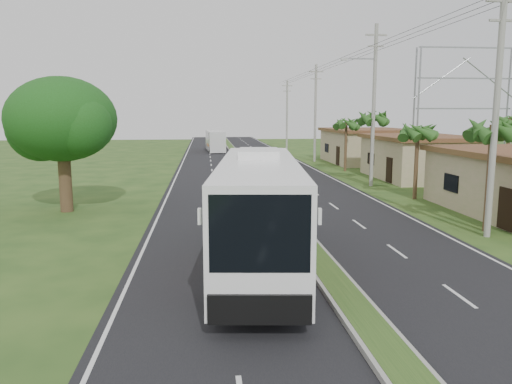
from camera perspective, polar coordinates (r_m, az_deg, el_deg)
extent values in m
plane|color=#254519|center=(20.00, 6.35, -7.07)|extent=(180.00, 180.00, 0.00)
cube|color=black|center=(39.39, 0.24, 0.94)|extent=(14.00, 160.00, 0.02)
cube|color=gray|center=(39.37, 0.24, 1.06)|extent=(1.20, 160.00, 0.17)
cube|color=#254519|center=(39.36, 0.24, 1.19)|extent=(0.95, 160.00, 0.02)
cube|color=silver|center=(39.26, -9.53, 0.77)|extent=(0.12, 160.00, 0.01)
cube|color=silver|center=(40.64, 9.68, 1.04)|extent=(0.12, 160.00, 0.01)
cube|color=tan|center=(44.79, 18.11, 3.61)|extent=(7.00, 10.00, 3.35)
cube|color=#582B1F|center=(44.67, 18.22, 5.95)|extent=(7.60, 10.60, 0.32)
cube|color=tan|center=(57.82, 12.51, 5.02)|extent=(8.00, 11.00, 3.50)
cube|color=#582B1F|center=(57.73, 12.57, 6.91)|extent=(8.60, 11.60, 0.32)
cylinder|color=#473321|center=(25.61, 25.06, 1.37)|extent=(0.26, 0.26, 5.00)
cylinder|color=#473321|center=(33.77, 17.84, 3.08)|extent=(0.26, 0.26, 4.60)
cylinder|color=#473321|center=(40.03, 13.07, 4.71)|extent=(0.26, 0.26, 5.40)
cylinder|color=#473321|center=(48.77, 10.21, 5.17)|extent=(0.26, 0.26, 4.80)
cylinder|color=#473321|center=(40.21, 26.79, 3.86)|extent=(0.26, 0.26, 5.20)
cylinder|color=#473321|center=(30.05, -20.99, 1.66)|extent=(0.70, 0.70, 4.00)
ellipsoid|color=#1A4813|center=(29.84, -21.33, 7.77)|extent=(6.00, 6.00, 4.68)
sphere|color=#1A4813|center=(31.02, -23.40, 6.74)|extent=(3.80, 3.80, 3.80)
sphere|color=#1A4813|center=(28.58, -19.49, 7.24)|extent=(3.40, 3.40, 3.40)
cylinder|color=gray|center=(24.31, 25.72, 8.07)|extent=(0.28, 0.28, 11.00)
cube|color=gray|center=(24.76, 26.50, 18.99)|extent=(1.60, 0.12, 0.12)
cube|color=gray|center=(24.62, 26.36, 17.16)|extent=(1.20, 0.10, 0.10)
cylinder|color=gray|center=(38.89, 13.30, 9.45)|extent=(0.28, 0.28, 12.00)
cube|color=gray|center=(39.30, 13.59, 17.05)|extent=(1.60, 0.12, 0.12)
cube|color=gray|center=(39.19, 13.54, 15.89)|extent=(1.20, 0.10, 0.10)
cube|color=gray|center=(38.72, 11.76, 14.70)|extent=(2.40, 0.10, 0.10)
cylinder|color=gray|center=(58.17, 6.80, 8.89)|extent=(0.28, 0.28, 11.00)
cube|color=gray|center=(58.36, 6.88, 13.51)|extent=(1.60, 0.12, 0.12)
cube|color=gray|center=(58.30, 6.87, 12.73)|extent=(1.20, 0.10, 0.10)
cylinder|color=gray|center=(77.81, 3.56, 8.75)|extent=(0.28, 0.28, 10.50)
cube|color=gray|center=(77.93, 3.59, 12.03)|extent=(1.60, 0.12, 0.12)
cube|color=gray|center=(77.89, 3.59, 11.44)|extent=(1.20, 0.10, 0.10)
cylinder|color=gray|center=(52.70, 18.04, 9.06)|extent=(0.18, 0.18, 12.00)
cylinder|color=gray|center=(53.62, 17.61, 9.07)|extent=(0.18, 0.18, 12.00)
cylinder|color=gray|center=(58.29, 26.77, 8.50)|extent=(0.18, 0.18, 12.00)
cube|color=gray|center=(55.34, 22.63, 8.79)|extent=(10.00, 0.14, 0.14)
cube|color=gray|center=(55.45, 22.82, 11.89)|extent=(10.00, 0.14, 0.14)
cube|color=gray|center=(55.72, 23.01, 14.96)|extent=(10.00, 0.14, 0.14)
cube|color=white|center=(18.13, 0.32, -1.65)|extent=(3.99, 13.04, 3.37)
cube|color=black|center=(18.64, 0.32, 0.95)|extent=(3.77, 10.50, 1.35)
cube|color=black|center=(11.80, 0.43, -4.76)|extent=(2.41, 0.39, 1.89)
cube|color=red|center=(17.02, 0.34, -4.68)|extent=(3.28, 5.81, 0.59)
cube|color=yellow|center=(18.64, 0.32, -4.32)|extent=(3.04, 3.47, 0.27)
cube|color=white|center=(19.16, 0.31, 4.46)|extent=(1.75, 2.71, 0.30)
cylinder|color=black|center=(14.66, -4.44, -10.79)|extent=(0.46, 1.14, 1.11)
cylinder|color=black|center=(14.67, 5.18, -10.79)|extent=(0.46, 1.14, 1.11)
cylinder|color=black|center=(21.84, -2.89, -4.15)|extent=(0.46, 1.14, 1.11)
cylinder|color=black|center=(21.85, 3.47, -4.15)|extent=(0.46, 1.14, 1.11)
cube|color=silver|center=(73.76, -4.69, 5.86)|extent=(2.76, 10.32, 2.84)
cube|color=black|center=(74.17, -4.72, 6.53)|extent=(2.67, 7.66, 0.97)
cube|color=#E25B16|center=(72.91, -4.63, 5.40)|extent=(2.53, 5.00, 0.31)
cylinder|color=black|center=(69.57, -5.22, 4.73)|extent=(0.31, 0.87, 0.85)
cylinder|color=black|center=(69.72, -3.62, 4.76)|extent=(0.31, 0.87, 0.85)
cylinder|color=black|center=(77.53, -5.61, 5.16)|extent=(0.31, 0.87, 0.85)
cylinder|color=black|center=(77.66, -4.16, 5.18)|extent=(0.31, 0.87, 0.85)
imported|color=black|center=(32.88, 1.59, 0.16)|extent=(1.64, 0.71, 0.95)
imported|color=maroon|center=(32.76, 1.60, 1.63)|extent=(0.62, 0.46, 1.56)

